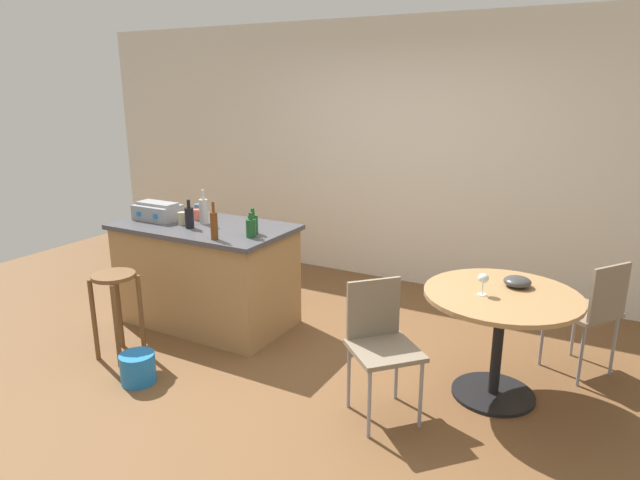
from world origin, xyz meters
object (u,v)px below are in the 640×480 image
at_px(folding_chair_far, 591,308).
at_px(bottle_3, 204,211).
at_px(bottle_4, 253,224).
at_px(bottle_0, 189,217).
at_px(dining_table, 500,318).
at_px(toolbox, 158,211).
at_px(bottle_2, 214,225).
at_px(cup_1, 199,209).
at_px(cup_0, 182,218).
at_px(bottle_1, 251,228).
at_px(plastic_bucket, 138,368).
at_px(serving_bowl, 517,282).
at_px(folding_chair_near, 380,339).
at_px(kitchen_island, 206,274).
at_px(wine_glass, 483,279).
at_px(wooden_stool, 116,298).

bearing_deg(folding_chair_far, bottle_3, -169.76).
bearing_deg(bottle_4, bottle_0, -169.36).
height_order(dining_table, toolbox, toolbox).
height_order(bottle_2, cup_1, bottle_2).
distance_m(folding_chair_far, cup_0, 3.27).
relative_size(bottle_2, cup_1, 2.70).
bearing_deg(folding_chair_far, bottle_2, -161.10).
height_order(dining_table, folding_chair_far, folding_chair_far).
distance_m(dining_table, bottle_4, 2.00).
bearing_deg(bottle_1, cup_0, 176.01).
bearing_deg(bottle_3, plastic_bucket, -76.32).
relative_size(dining_table, cup_0, 9.06).
xyz_separation_m(bottle_3, serving_bowl, (2.58, 0.11, -0.23)).
bearing_deg(bottle_0, bottle_4, 10.64).
bearing_deg(toolbox, folding_chair_near, -12.76).
height_order(dining_table, bottle_2, bottle_2).
bearing_deg(kitchen_island, bottle_0, -100.57).
xyz_separation_m(bottle_4, serving_bowl, (2.02, 0.17, -0.19)).
distance_m(wine_glass, serving_bowl, 0.32).
distance_m(folding_chair_near, bottle_0, 2.02).
distance_m(bottle_0, cup_1, 0.48).
height_order(folding_chair_near, wine_glass, wine_glass).
xyz_separation_m(bottle_0, bottle_2, (0.41, -0.18, 0.02)).
distance_m(bottle_1, plastic_bucket, 1.32).
distance_m(bottle_2, cup_1, 0.89).
distance_m(bottle_3, cup_0, 0.19).
bearing_deg(wooden_stool, cup_1, 95.92).
relative_size(wooden_stool, folding_chair_near, 0.79).
distance_m(toolbox, bottle_2, 0.90).
bearing_deg(wine_glass, cup_1, 171.60).
distance_m(kitchen_island, bottle_2, 0.75).
bearing_deg(folding_chair_near, bottle_1, 160.86).
relative_size(bottle_1, plastic_bucket, 0.80).
bearing_deg(cup_1, wooden_stool, -84.08).
relative_size(bottle_2, bottle_4, 1.43).
distance_m(bottle_0, bottle_4, 0.58).
distance_m(bottle_4, plastic_bucket, 1.38).
relative_size(bottle_3, bottle_4, 1.42).
xyz_separation_m(dining_table, bottle_1, (-1.91, -0.10, 0.40)).
bearing_deg(cup_1, cup_0, -71.21).
bearing_deg(folding_chair_far, plastic_bucket, -149.19).
relative_size(kitchen_island, toolbox, 3.89).
height_order(wooden_stool, plastic_bucket, wooden_stool).
relative_size(kitchen_island, folding_chair_near, 1.76).
relative_size(folding_chair_near, toolbox, 2.21).
bearing_deg(cup_0, kitchen_island, 25.69).
xyz_separation_m(bottle_4, cup_1, (-0.82, 0.30, -0.03)).
relative_size(dining_table, serving_bowl, 5.57).
distance_m(folding_chair_near, folding_chair_far, 1.61).
distance_m(kitchen_island, bottle_3, 0.56).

